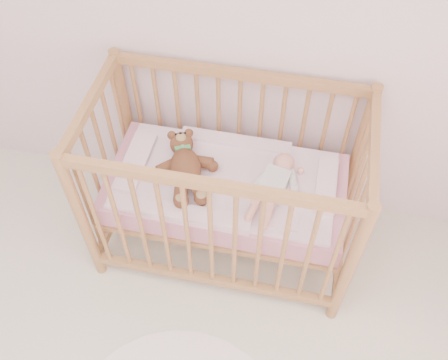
% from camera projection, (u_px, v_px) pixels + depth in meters
% --- Properties ---
extents(crib, '(1.36, 0.76, 1.00)m').
position_uv_depth(crib, '(226.00, 187.00, 2.58)').
color(crib, tan).
rests_on(crib, floor).
extents(mattress, '(1.22, 0.62, 0.13)m').
position_uv_depth(mattress, '(226.00, 189.00, 2.60)').
color(mattress, pink).
rests_on(mattress, crib).
extents(blanket, '(1.10, 0.58, 0.06)m').
position_uv_depth(blanket, '(226.00, 180.00, 2.54)').
color(blanket, '#F8ABCB').
rests_on(blanket, mattress).
extents(baby, '(0.32, 0.51, 0.11)m').
position_uv_depth(baby, '(274.00, 181.00, 2.43)').
color(baby, silver).
rests_on(baby, blanket).
extents(teddy_bear, '(0.50, 0.58, 0.13)m').
position_uv_depth(teddy_bear, '(186.00, 166.00, 2.48)').
color(teddy_bear, brown).
rests_on(teddy_bear, blanket).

